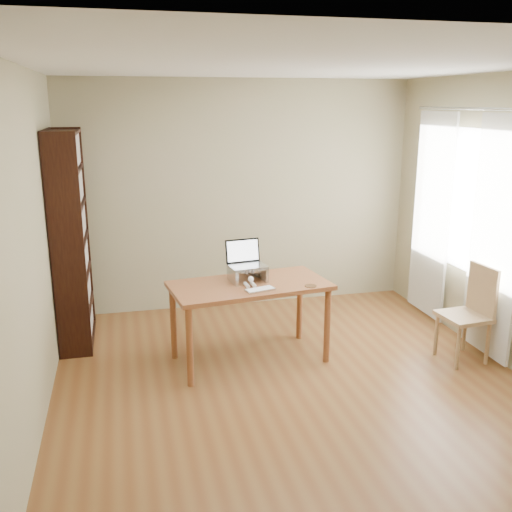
{
  "coord_description": "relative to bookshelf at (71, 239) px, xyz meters",
  "views": [
    {
      "loc": [
        -1.34,
        -4.11,
        2.33
      ],
      "look_at": [
        -0.2,
        0.67,
        1.01
      ],
      "focal_mm": 40.0,
      "sensor_mm": 36.0,
      "label": 1
    }
  ],
  "objects": [
    {
      "name": "laptop_stand",
      "position": [
        1.58,
        -0.78,
        -0.22
      ],
      "size": [
        0.32,
        0.25,
        0.13
      ],
      "rotation": [
        0.0,
        0.0,
        0.13
      ],
      "color": "silver",
      "rests_on": "desk"
    },
    {
      "name": "chair",
      "position": [
        3.57,
        -1.32,
        -0.57
      ],
      "size": [
        0.43,
        0.43,
        0.9
      ],
      "rotation": [
        0.0,
        0.0,
        0.08
      ],
      "color": "#A18757",
      "rests_on": "ground"
    },
    {
      "name": "coaster",
      "position": [
        2.09,
        -1.07,
        -0.3
      ],
      "size": [
        0.11,
        0.11,
        0.01
      ],
      "primitive_type": "cylinder",
      "color": "brown",
      "rests_on": "desk"
    },
    {
      "name": "room",
      "position": [
        1.86,
        -1.54,
        0.25
      ],
      "size": [
        4.04,
        4.54,
        2.64
      ],
      "color": "brown",
      "rests_on": "ground"
    },
    {
      "name": "curtains",
      "position": [
        3.75,
        -0.75,
        0.12
      ],
      "size": [
        0.03,
        1.9,
        2.25
      ],
      "color": "white",
      "rests_on": "ground"
    },
    {
      "name": "bookshelf",
      "position": [
        0.0,
        0.0,
        0.0
      ],
      "size": [
        0.3,
        0.9,
        2.1
      ],
      "color": "black",
      "rests_on": "ground"
    },
    {
      "name": "cat",
      "position": [
        1.56,
        -0.75,
        -0.23
      ],
      "size": [
        0.26,
        0.49,
        0.17
      ],
      "rotation": [
        0.0,
        0.0,
        0.06
      ],
      "color": "#403932",
      "rests_on": "desk"
    },
    {
      "name": "laptop",
      "position": [
        1.58,
        -0.72,
        -0.11
      ],
      "size": [
        0.36,
        0.32,
        0.23
      ],
      "rotation": [
        0.0,
        0.0,
        0.13
      ],
      "color": "silver",
      "rests_on": "laptop_stand"
    },
    {
      "name": "keyboard",
      "position": [
        1.62,
        -1.08,
        -0.29
      ],
      "size": [
        0.29,
        0.18,
        0.02
      ],
      "rotation": [
        0.0,
        0.0,
        0.27
      ],
      "color": "silver",
      "rests_on": "desk"
    },
    {
      "name": "desk",
      "position": [
        1.58,
        -0.86,
        -0.4
      ],
      "size": [
        1.5,
        0.89,
        0.75
      ],
      "rotation": [
        0.0,
        0.0,
        0.13
      ],
      "color": "brown",
      "rests_on": "ground"
    }
  ]
}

